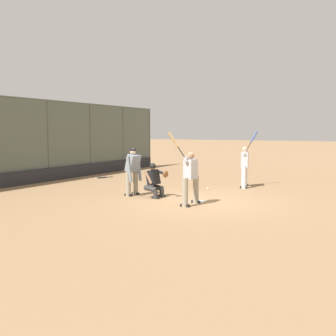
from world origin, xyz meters
TOP-DOWN VIEW (x-y plane):
  - ground_plane at (0.00, 0.00)m, footprint 160.00×160.00m
  - home_plate_marker at (0.00, 0.00)m, footprint 0.43×0.43m
  - backstop_fence at (0.00, -8.14)m, footprint 20.05×0.08m
  - padding_wall at (0.00, -8.04)m, footprint 19.57×0.18m
  - bleachers_beyond at (-1.77, -10.99)m, footprint 13.98×3.05m
  - batter_at_plate at (0.65, 0.04)m, footprint 1.05×0.64m
  - catcher_behind_plate at (0.03, -1.61)m, footprint 0.62×0.73m
  - umpire_home at (0.07, -2.49)m, footprint 0.67×0.45m
  - batter_on_deck at (-3.84, 0.25)m, footprint 1.14×0.57m
  - spare_bat_near_backstop at (-3.43, -6.64)m, footprint 0.75×0.37m
  - baseball_loose at (-2.52, -0.78)m, footprint 0.07×0.07m

SIDE VIEW (x-z plane):
  - ground_plane at x=0.00m, z-range 0.00..0.00m
  - home_plate_marker at x=0.00m, z-range 0.00..0.01m
  - spare_bat_near_backstop at x=-3.43m, z-range 0.00..0.07m
  - baseball_loose at x=-2.52m, z-range 0.00..0.07m
  - padding_wall at x=0.00m, z-range 0.00..0.58m
  - bleachers_beyond at x=-1.77m, z-range -0.31..1.49m
  - catcher_behind_plate at x=0.03m, z-range 0.02..1.19m
  - umpire_home at x=0.07m, z-range 0.06..1.71m
  - batter_at_plate at x=0.65m, z-range -0.23..2.01m
  - batter_on_deck at x=-3.84m, z-range -0.23..2.02m
  - backstop_fence at x=0.00m, z-range 0.09..3.75m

